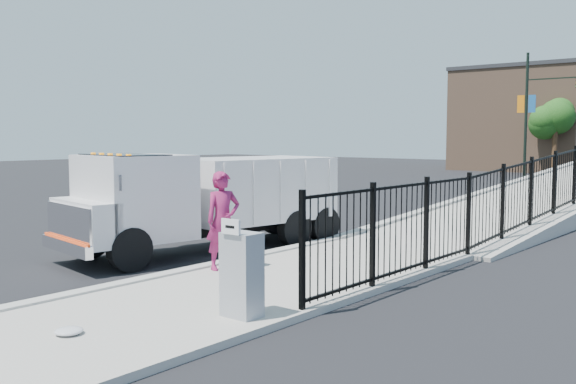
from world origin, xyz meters
The scene contains 13 objects.
ground centered at (0.00, 0.00, 0.00)m, with size 120.00×120.00×0.00m, color black.
sidewalk centered at (1.93, -2.00, 0.06)m, with size 3.55×12.00×0.12m, color #9E998E.
curb centered at (0.00, -2.00, 0.08)m, with size 0.30×12.00×0.16m, color #ADAAA3.
ramp centered at (2.12, 16.00, 0.00)m, with size 3.95×24.00×1.70m, color #9E998E.
iron_fence centered at (3.55, 12.00, 0.90)m, with size 0.10×28.00×1.80m, color black.
truck centered at (-1.80, 0.87, 1.35)m, with size 3.29×7.29×2.41m.
worker centered at (0.48, -0.67, 1.10)m, with size 0.71×0.47×1.96m, color #901D50.
utility_cabinet centered at (3.10, -2.86, 0.75)m, with size 0.55×0.40×1.25m, color gray.
arrow_sign centered at (3.10, -3.08, 1.48)m, with size 0.35×0.04×0.22m, color white.
debris centered at (1.91, -4.98, 0.17)m, with size 0.38×0.38×0.09m, color silver.
light_pole_0 centered at (-4.66, 31.56, 4.36)m, with size 3.77×0.22×8.00m.
tree_0 centered at (-5.06, 37.81, 3.94)m, with size 2.58×2.58×5.29m.
building centered at (-9.00, 44.00, 4.00)m, with size 10.00×10.00×8.00m, color #8C664C.
Camera 1 is at (9.55, -9.56, 2.78)m, focal length 40.00 mm.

